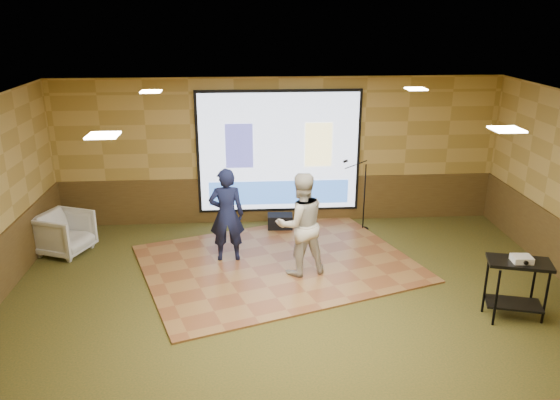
{
  "coord_description": "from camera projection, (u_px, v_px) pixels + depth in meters",
  "views": [
    {
      "loc": [
        -0.73,
        -7.28,
        4.22
      ],
      "look_at": [
        -0.14,
        1.08,
        1.3
      ],
      "focal_mm": 35.0,
      "sensor_mm": 36.0,
      "label": 1
    }
  ],
  "objects": [
    {
      "name": "banquet_chair",
      "position": [
        65.0,
        233.0,
        9.91
      ],
      "size": [
        1.09,
        1.08,
        0.77
      ],
      "primitive_type": "imported",
      "rotation": [
        0.0,
        0.0,
        1.19
      ],
      "color": "gray",
      "rests_on": "ground"
    },
    {
      "name": "room_shell",
      "position": [
        296.0,
        171.0,
        7.6
      ],
      "size": [
        9.04,
        7.04,
        3.02
      ],
      "color": "#B1934A",
      "rests_on": "ground"
    },
    {
      "name": "player_left",
      "position": [
        227.0,
        215.0,
        9.44
      ],
      "size": [
        0.62,
        0.41,
        1.67
      ],
      "primitive_type": "imported",
      "rotation": [
        0.0,
        0.0,
        3.17
      ],
      "color": "#13183C",
      "rests_on": "dance_floor"
    },
    {
      "name": "downlight_sw",
      "position": [
        103.0,
        135.0,
        5.76
      ],
      "size": [
        0.32,
        0.32,
        0.02
      ],
      "primitive_type": "cube",
      "color": "#F7E0B9",
      "rests_on": "room_shell"
    },
    {
      "name": "wainscot_back",
      "position": [
        279.0,
        199.0,
        11.41
      ],
      "size": [
        9.0,
        0.04,
        0.95
      ],
      "primitive_type": "cube",
      "color": "#483318",
      "rests_on": "ground"
    },
    {
      "name": "projector_screen",
      "position": [
        279.0,
        153.0,
        11.04
      ],
      "size": [
        3.32,
        0.06,
        2.52
      ],
      "color": "black",
      "rests_on": "room_shell"
    },
    {
      "name": "ground",
      "position": [
        294.0,
        304.0,
        8.29
      ],
      "size": [
        9.0,
        9.0,
        0.0
      ],
      "primitive_type": "plane",
      "color": "#303819",
      "rests_on": "ground"
    },
    {
      "name": "downlight_nw",
      "position": [
        151.0,
        91.0,
        8.86
      ],
      "size": [
        0.32,
        0.32,
        0.02
      ],
      "primitive_type": "cube",
      "color": "#F7E0B9",
      "rests_on": "room_shell"
    },
    {
      "name": "player_right",
      "position": [
        301.0,
        224.0,
        8.93
      ],
      "size": [
        0.99,
        0.86,
        1.75
      ],
      "primitive_type": "imported",
      "rotation": [
        0.0,
        0.0,
        3.4
      ],
      "color": "beige",
      "rests_on": "dance_floor"
    },
    {
      "name": "dance_floor",
      "position": [
        278.0,
        263.0,
        9.58
      ],
      "size": [
        5.37,
        4.71,
        0.03
      ],
      "primitive_type": "cube",
      "rotation": [
        0.0,
        0.0,
        0.33
      ],
      "color": "brown",
      "rests_on": "ground"
    },
    {
      "name": "downlight_se",
      "position": [
        507.0,
        129.0,
        6.05
      ],
      "size": [
        0.32,
        0.32,
        0.02
      ],
      "primitive_type": "cube",
      "color": "#F7E0B9",
      "rests_on": "room_shell"
    },
    {
      "name": "av_table",
      "position": [
        517.0,
        279.0,
        7.72
      ],
      "size": [
        0.85,
        0.45,
        0.9
      ],
      "rotation": [
        0.0,
        0.0,
        -0.28
      ],
      "color": "black",
      "rests_on": "ground"
    },
    {
      "name": "mic_stand",
      "position": [
        361.0,
        207.0,
        10.94
      ],
      "size": [
        0.58,
        0.24,
        1.48
      ],
      "rotation": [
        0.0,
        0.0,
        0.2
      ],
      "color": "black",
      "rests_on": "ground"
    },
    {
      "name": "duffel_bag",
      "position": [
        280.0,
        222.0,
        11.07
      ],
      "size": [
        0.51,
        0.36,
        0.31
      ],
      "primitive_type": "cube",
      "rotation": [
        0.0,
        0.0,
        -0.05
      ],
      "color": "black",
      "rests_on": "ground"
    },
    {
      "name": "downlight_ne",
      "position": [
        416.0,
        89.0,
        9.15
      ],
      "size": [
        0.32,
        0.32,
        0.02
      ],
      "primitive_type": "cube",
      "color": "#F7E0B9",
      "rests_on": "room_shell"
    },
    {
      "name": "projector",
      "position": [
        522.0,
        259.0,
        7.59
      ],
      "size": [
        0.28,
        0.24,
        0.09
      ],
      "primitive_type": "cube",
      "rotation": [
        0.0,
        0.0,
        -0.09
      ],
      "color": "silver",
      "rests_on": "av_table"
    }
  ]
}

